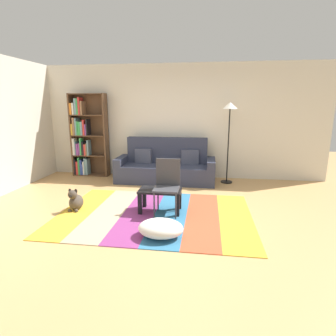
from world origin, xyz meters
name	(u,v)px	position (x,y,z in m)	size (l,w,h in m)	color
ground_plane	(167,215)	(0.00, 0.00, 0.00)	(14.00, 14.00, 0.00)	tan
back_wall	(182,122)	(0.00, 2.55, 1.35)	(6.80, 0.10, 2.70)	silver
left_wall	(1,126)	(-3.40, 0.75, 1.35)	(0.10, 5.50, 2.70)	beige
rug	(155,214)	(-0.19, -0.02, 0.00)	(3.12, 2.24, 0.01)	gold
couch	(166,167)	(-0.32, 2.02, 0.34)	(2.26, 0.80, 1.00)	#2D3347
bookshelf	(85,137)	(-2.39, 2.30, 0.96)	(0.90, 0.28, 2.02)	brown
coffee_table	(160,194)	(-0.12, 0.11, 0.31)	(0.70, 0.41, 0.38)	black
pouf	(161,228)	(0.04, -0.78, 0.13)	(0.61, 0.47, 0.24)	white
dog	(76,201)	(-1.56, -0.01, 0.16)	(0.22, 0.35, 0.40)	#473D33
standing_lamp	(230,116)	(1.09, 2.09, 1.51)	(0.32, 0.32, 1.81)	black
tv_remote	(165,189)	(-0.03, 0.10, 0.40)	(0.04, 0.15, 0.02)	black
folding_chair	(167,182)	(0.00, 0.09, 0.53)	(0.40, 0.40, 0.90)	#38383D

